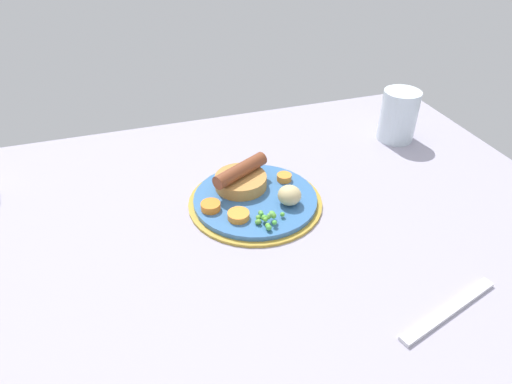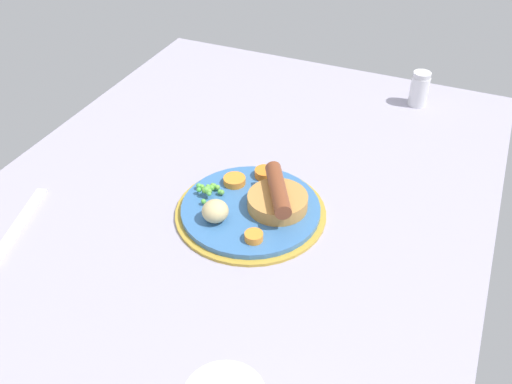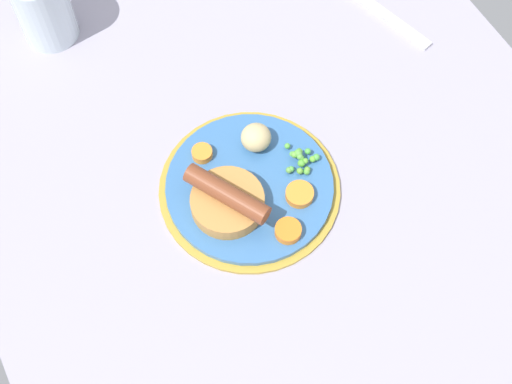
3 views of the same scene
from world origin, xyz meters
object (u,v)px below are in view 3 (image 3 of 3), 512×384
Objects in this scene: dinner_plate at (250,188)px; carrot_slice_0 at (288,231)px; potato_chunk_0 at (256,137)px; drinking_glass at (43,7)px; sausage_pudding at (227,200)px; pea_pile at (301,160)px; carrot_slice_4 at (300,194)px; fork at (381,12)px; carrot_slice_1 at (202,153)px.

dinner_plate is 7.07× the size of carrot_slice_0.
potato_chunk_0 is 35.91cm from drinking_glass.
sausage_pudding is 3.34× the size of carrot_slice_0.
pea_pile is at bearing 141.59° from carrot_slice_0.
dinner_plate is 6.52× the size of carrot_slice_4.
pea_pile is at bearing 35.47° from potato_chunk_0.
carrot_slice_4 reaches higher than fork.
carrot_slice_4 is (-3.77, 3.76, -0.07)cm from carrot_slice_0.
fork is at bearing 126.17° from pea_pile.
pea_pile is 0.29× the size of fork.
carrot_slice_0 is at bearing 16.81° from carrot_slice_1.
carrot_slice_0 is 0.18× the size of fork.
dinner_plate is at bearing 20.24° from drinking_glass.
potato_chunk_0 is at bearing 75.88° from carrot_slice_1.
fork is 1.64× the size of drinking_glass.
fork is at bearing 88.45° from sausage_pudding.
fork is (-25.22, 29.96, -1.73)cm from carrot_slice_0.
pea_pile is at bearing 87.45° from dinner_plate.
potato_chunk_0 is at bearing 101.45° from sausage_pudding.
drinking_glass reaches higher than sausage_pudding.
pea_pile is at bearing 66.46° from sausage_pudding.
carrot_slice_1 reaches higher than dinner_plate.
drinking_glass reaches higher than carrot_slice_4.
dinner_plate is 2.15× the size of drinking_glass.
pea_pile reaches higher than fork.
sausage_pudding is at bearing -143.77° from carrot_slice_0.
carrot_slice_0 is (6.73, 4.93, -1.14)cm from sausage_pudding.
drinking_glass is at bearing -150.56° from pea_pile.
potato_chunk_0 is (-6.44, 7.43, -0.09)cm from sausage_pudding.
carrot_slice_0 is (8.22, 1.07, 1.47)cm from dinner_plate.
pea_pile is 12.87cm from carrot_slice_1.
sausage_pudding is at bearing -68.94° from dinner_plate.
pea_pile is 1.45× the size of carrot_slice_4.
carrot_slice_0 is (13.17, -2.50, -1.06)cm from potato_chunk_0.
potato_chunk_0 is (-5.28, -3.76, 0.75)cm from pea_pile.
drinking_glass is at bearing -155.94° from carrot_slice_4.
sausage_pudding is 3.08× the size of carrot_slice_4.
dinner_plate is at bearing -77.79° from fork.
fork is at bearing 130.09° from carrot_slice_0.
carrot_slice_4 is 44.96cm from drinking_glass.
carrot_slice_1 is 36.01cm from fork.
carrot_slice_0 reaches higher than fork.
drinking_glass is at bearing -130.16° from fork.
potato_chunk_0 is at bearing -144.53° from pea_pile.
sausage_pudding is 4.10× the size of carrot_slice_1.
drinking_glass is (-44.70, -14.52, 3.44)cm from carrot_slice_0.
carrot_slice_4 reaches higher than dinner_plate.
drinking_glass reaches higher than pea_pile.
carrot_slice_1 is at bearing -163.19° from carrot_slice_0.
sausage_pudding is 39.23cm from drinking_glass.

